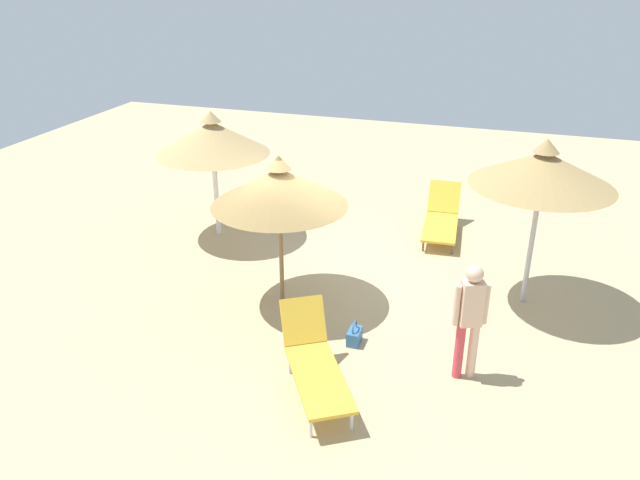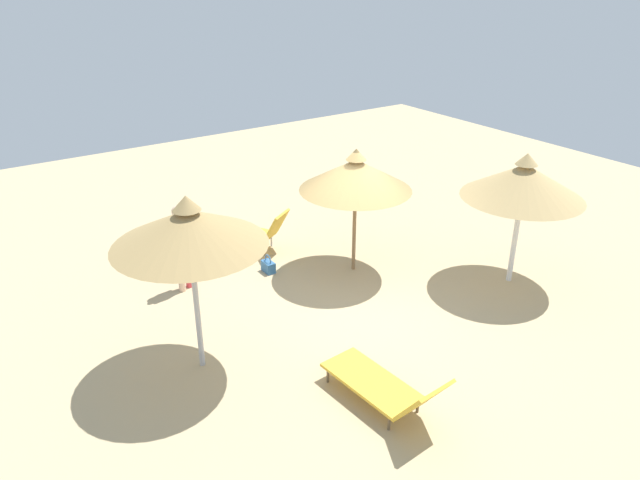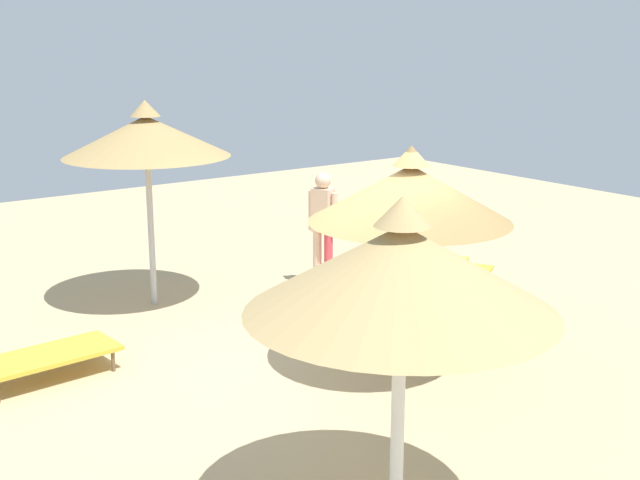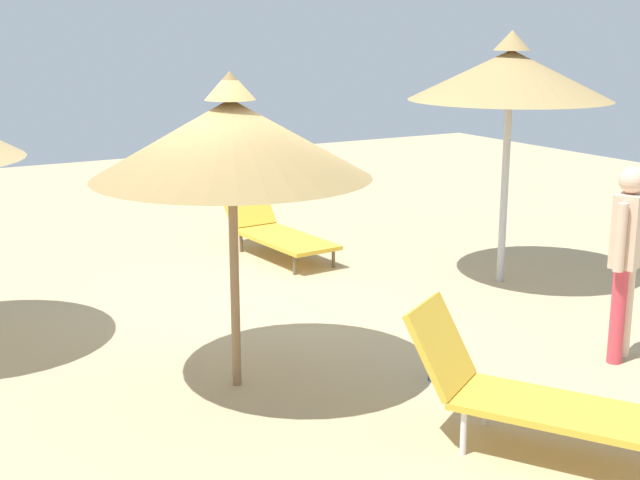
% 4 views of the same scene
% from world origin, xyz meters
% --- Properties ---
extents(ground, '(24.00, 24.00, 0.10)m').
position_xyz_m(ground, '(0.00, 0.00, -0.05)').
color(ground, tan).
extents(parasol_umbrella_front, '(2.21, 2.21, 2.57)m').
position_xyz_m(parasol_umbrella_front, '(-0.72, 0.61, 2.05)').
color(parasol_umbrella_front, olive).
rests_on(parasol_umbrella_front, ground).
extents(parasol_umbrella_edge, '(2.26, 2.26, 2.85)m').
position_xyz_m(parasol_umbrella_edge, '(0.49, -3.32, 2.37)').
color(parasol_umbrella_edge, '#B2B2B7').
rests_on(parasol_umbrella_edge, ground).
extents(parasol_umbrella_far_left, '(2.28, 2.28, 2.63)m').
position_xyz_m(parasol_umbrella_far_left, '(1.43, 2.88, 2.09)').
color(parasol_umbrella_far_left, white).
rests_on(parasol_umbrella_far_left, ground).
extents(lounge_chair_near_right, '(2.03, 0.82, 0.88)m').
position_xyz_m(lounge_chair_near_right, '(2.89, -1.58, 0.36)').
color(lounge_chair_near_right, gold).
rests_on(lounge_chair_near_right, ground).
extents(lounge_chair_far_right, '(1.93, 1.52, 0.97)m').
position_xyz_m(lounge_chair_far_right, '(-2.81, -0.66, 0.44)').
color(lounge_chair_far_right, gold).
rests_on(lounge_chair_far_right, ground).
extents(person_standing_center, '(0.32, 0.45, 1.74)m').
position_xyz_m(person_standing_center, '(-1.91, -2.57, 1.00)').
color(person_standing_center, '#D83F4C').
rests_on(person_standing_center, ground).
extents(handbag, '(0.31, 0.18, 0.39)m').
position_xyz_m(handbag, '(-1.61, -0.90, 0.13)').
color(handbag, '#336699').
rests_on(handbag, ground).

